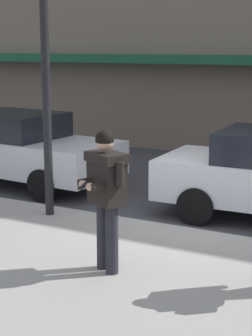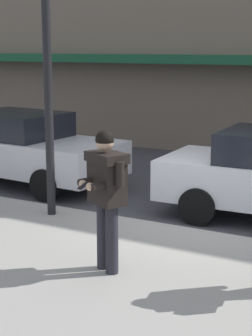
# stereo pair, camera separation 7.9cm
# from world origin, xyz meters

# --- Properties ---
(ground_plane) EXTENTS (80.00, 80.00, 0.00)m
(ground_plane) POSITION_xyz_m (0.00, 0.00, 0.00)
(ground_plane) COLOR #3D3D42
(sidewalk) EXTENTS (32.00, 5.30, 0.14)m
(sidewalk) POSITION_xyz_m (1.00, -2.85, 0.07)
(sidewalk) COLOR #99968E
(sidewalk) RESTS_ON ground
(parked_sedan_near) EXTENTS (4.62, 2.17, 1.54)m
(parked_sedan_near) POSITION_xyz_m (-4.62, 1.33, 0.79)
(parked_sedan_near) COLOR silver
(parked_sedan_near) RESTS_ON ground
(man_texting_on_phone) EXTENTS (0.62, 0.65, 1.81)m
(man_texting_on_phone) POSITION_xyz_m (-0.27, -2.33, 1.25)
(man_texting_on_phone) COLOR #23232B
(man_texting_on_phone) RESTS_ON sidewalk
(street_lamp_post) EXTENTS (0.36, 0.36, 4.88)m
(street_lamp_post) POSITION_xyz_m (-2.36, -0.65, 3.14)
(street_lamp_post) COLOR black
(street_lamp_post) RESTS_ON sidewalk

